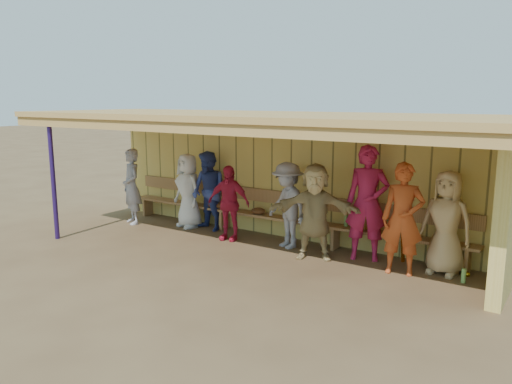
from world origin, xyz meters
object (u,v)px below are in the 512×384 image
at_px(player_d, 229,203).
at_px(player_e, 288,205).
at_px(player_f, 315,211).
at_px(player_g, 367,203).
at_px(player_a, 132,187).
at_px(player_h, 446,223).
at_px(player_extra, 403,219).
at_px(player_b, 188,191).
at_px(player_c, 209,191).
at_px(bench, 277,212).

height_order(player_d, player_e, player_e).
bearing_deg(player_f, player_g, 6.99).
xyz_separation_m(player_a, player_g, (5.27, 0.50, 0.16)).
relative_size(player_a, player_h, 1.01).
distance_m(player_e, player_h, 2.79).
height_order(player_e, player_extra, player_extra).
xyz_separation_m(player_e, player_g, (1.48, 0.15, 0.19)).
xyz_separation_m(player_b, player_d, (1.33, -0.32, -0.06)).
height_order(player_b, player_c, player_c).
bearing_deg(player_g, player_c, 161.24).
height_order(player_a, player_h, player_a).
relative_size(player_e, player_g, 0.81).
relative_size(player_d, bench, 0.19).
xyz_separation_m(player_b, player_h, (5.35, 0.03, 0.03)).
xyz_separation_m(player_c, player_d, (0.78, -0.34, -0.10)).
bearing_deg(player_d, player_h, -6.65).
relative_size(player_f, player_h, 1.01).
bearing_deg(player_c, player_a, -152.11).
bearing_deg(player_b, bench, 25.00).
xyz_separation_m(player_b, player_e, (2.56, -0.12, 0.00)).
height_order(player_b, bench, player_b).
height_order(player_a, player_b, player_a).
relative_size(player_b, player_g, 0.81).
relative_size(player_c, player_f, 1.00).
bearing_deg(player_e, player_extra, 18.20).
bearing_deg(player_a, player_h, 28.90).
relative_size(player_d, player_h, 0.89).
distance_m(player_d, player_f, 1.95).
relative_size(player_a, player_d, 1.13).
relative_size(player_b, player_e, 1.00).
xyz_separation_m(player_c, bench, (1.51, 0.31, -0.31)).
bearing_deg(bench, player_d, -138.22).
distance_m(player_h, player_extra, 0.68).
distance_m(player_e, player_f, 0.79).
relative_size(player_f, player_extra, 0.94).
distance_m(player_c, player_d, 0.86).
bearing_deg(bench, player_e, -42.57).
bearing_deg(player_a, bench, 38.35).
relative_size(player_g, bench, 0.26).
relative_size(player_a, player_f, 1.00).
bearing_deg(player_f, bench, 123.66).
bearing_deg(player_a, player_c, 40.34).
relative_size(player_b, player_d, 1.08).
bearing_deg(bench, player_a, -166.16).
relative_size(player_d, player_extra, 0.83).
bearing_deg(player_extra, player_d, 166.61).
height_order(player_a, player_g, player_g).
distance_m(player_a, player_f, 4.51).
relative_size(player_a, player_extra, 0.94).
relative_size(player_c, player_e, 1.04).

